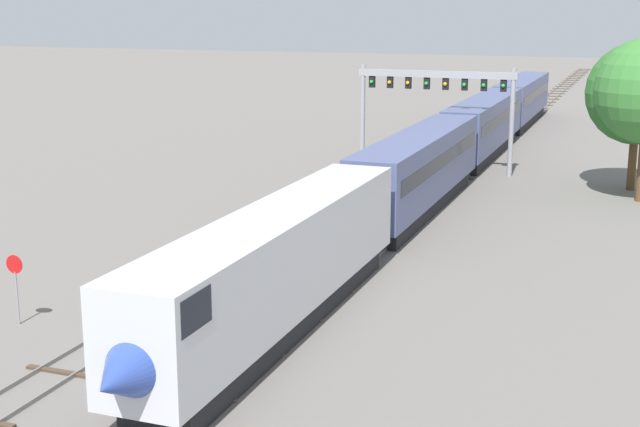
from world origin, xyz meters
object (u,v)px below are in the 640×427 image
object	(u,v)px
stop_sign	(16,279)
signal_gantry	(436,94)
passenger_train	(458,143)
trackside_tree_left	(638,94)

from	to	relation	value
stop_sign	signal_gantry	bearing A→B (deg)	78.73
signal_gantry	passenger_train	bearing A→B (deg)	-42.46
signal_gantry	trackside_tree_left	bearing A→B (deg)	-8.96
passenger_train	stop_sign	size ratio (longest dim) A/B	31.04
stop_sign	trackside_tree_left	distance (m)	43.06
passenger_train	trackside_tree_left	size ratio (longest dim) A/B	8.84
trackside_tree_left	passenger_train	bearing A→B (deg)	179.01
passenger_train	stop_sign	bearing A→B (deg)	-105.19
passenger_train	signal_gantry	bearing A→B (deg)	137.54
stop_sign	trackside_tree_left	size ratio (longest dim) A/B	0.28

